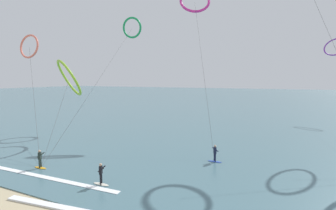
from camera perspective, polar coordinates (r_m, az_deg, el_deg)
The scene contains 11 objects.
sea_water at distance 111.66m, azimuth 18.18°, elevation 1.73°, with size 400.00×200.00×0.08m, color #476B75.
surfer_ivory at distance 19.99m, azimuth -15.63°, elevation -15.77°, with size 1.40×0.69×1.70m.
surfer_amber at distance 25.41m, azimuth -28.10°, elevation -11.48°, with size 1.40×0.69×1.70m.
surfer_cobalt at distance 24.55m, azimuth 11.08°, elevation -11.45°, with size 1.40×0.72×1.70m.
kite_lime at distance 34.06m, azimuth -22.41°, elevation 5.95°, with size 8.26×11.44×10.73m.
kite_emerald at distance 46.23m, azimuth -8.56°, elevation 17.68°, with size 6.86×24.19×19.39m.
kite_magenta at distance 42.61m, azimuth 6.39°, elevation 23.36°, with size 10.30×18.23×23.07m.
kite_violet at distance 60.84m, azimuth 35.08°, elevation 11.24°, with size 5.16×48.75×16.70m.
kite_coral at distance 43.08m, azimuth -30.08°, elevation 11.93°, with size 17.02×11.29×15.01m.
wave_crest_near at distance 17.52m, azimuth -21.90°, elevation -22.05°, with size 10.16×0.50×0.12m, color white.
wave_crest_mid at distance 24.40m, azimuth -29.73°, elevation -14.18°, with size 17.74×0.50×0.12m, color white.
Camera 1 is at (11.56, -2.25, 8.24)m, focal length 25.67 mm.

